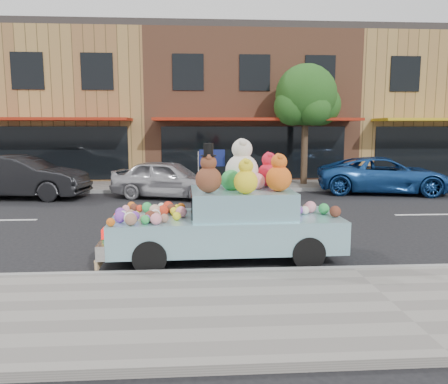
{
  "coord_description": "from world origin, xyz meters",
  "views": [
    {
      "loc": [
        -2.7,
        -12.13,
        2.5
      ],
      "look_at": [
        -2.14,
        -3.56,
        1.25
      ],
      "focal_mm": 35.0,
      "sensor_mm": 36.0,
      "label": 1
    }
  ],
  "objects": [
    {
      "name": "car_silver",
      "position": [
        -3.7,
        3.63,
        0.7
      ],
      "size": [
        4.39,
        2.82,
        1.39
      ],
      "primitive_type": "imported",
      "rotation": [
        0.0,
        0.0,
        1.26
      ],
      "color": "#B6B6BB",
      "rests_on": "ground"
    },
    {
      "name": "storefront_right",
      "position": [
        10.0,
        11.97,
        3.64
      ],
      "size": [
        10.0,
        9.8,
        7.3
      ],
      "color": "#A27D44",
      "rests_on": "ground"
    },
    {
      "name": "street_tree",
      "position": [
        2.03,
        6.55,
        3.69
      ],
      "size": [
        3.0,
        2.7,
        5.22
      ],
      "color": "#38281C",
      "rests_on": "ground"
    },
    {
      "name": "car_blue",
      "position": [
        4.62,
        4.31,
        0.7
      ],
      "size": [
        5.45,
        3.37,
        1.41
      ],
      "primitive_type": "imported",
      "rotation": [
        0.0,
        0.0,
        1.36
      ],
      "color": "#1B4995",
      "rests_on": "ground"
    },
    {
      "name": "car_dark",
      "position": [
        -9.0,
        3.89,
        0.78
      ],
      "size": [
        4.89,
        2.21,
        1.56
      ],
      "primitive_type": "imported",
      "rotation": [
        0.0,
        0.0,
        1.45
      ],
      "color": "black",
      "rests_on": "ground"
    },
    {
      "name": "art_car",
      "position": [
        -2.08,
        -3.94,
        0.82
      ],
      "size": [
        4.53,
        1.87,
        2.31
      ],
      "rotation": [
        0.0,
        0.0,
        0.03
      ],
      "color": "black",
      "rests_on": "ground"
    },
    {
      "name": "storefront_mid",
      "position": [
        0.0,
        11.97,
        3.64
      ],
      "size": [
        10.0,
        9.8,
        7.3
      ],
      "color": "brown",
      "rests_on": "ground"
    },
    {
      "name": "near_sidewalk",
      "position": [
        0.0,
        -6.5,
        0.06
      ],
      "size": [
        60.0,
        3.0,
        0.12
      ],
      "primitive_type": "cube",
      "color": "gray",
      "rests_on": "ground"
    },
    {
      "name": "far_kerb",
      "position": [
        0.0,
        5.0,
        0.07
      ],
      "size": [
        60.0,
        0.12,
        0.13
      ],
      "primitive_type": "cube",
      "color": "gray",
      "rests_on": "ground"
    },
    {
      "name": "storefront_left",
      "position": [
        -10.0,
        11.97,
        3.64
      ],
      "size": [
        10.0,
        9.8,
        7.3
      ],
      "color": "#A27D44",
      "rests_on": "ground"
    },
    {
      "name": "ground",
      "position": [
        0.0,
        0.0,
        0.0
      ],
      "size": [
        120.0,
        120.0,
        0.0
      ],
      "primitive_type": "plane",
      "color": "black",
      "rests_on": "ground"
    },
    {
      "name": "far_sidewalk",
      "position": [
        0.0,
        6.5,
        0.06
      ],
      "size": [
        60.0,
        3.0,
        0.12
      ],
      "primitive_type": "cube",
      "color": "gray",
      "rests_on": "ground"
    },
    {
      "name": "near_kerb",
      "position": [
        0.0,
        -5.0,
        0.07
      ],
      "size": [
        60.0,
        0.12,
        0.13
      ],
      "primitive_type": "cube",
      "color": "gray",
      "rests_on": "ground"
    }
  ]
}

